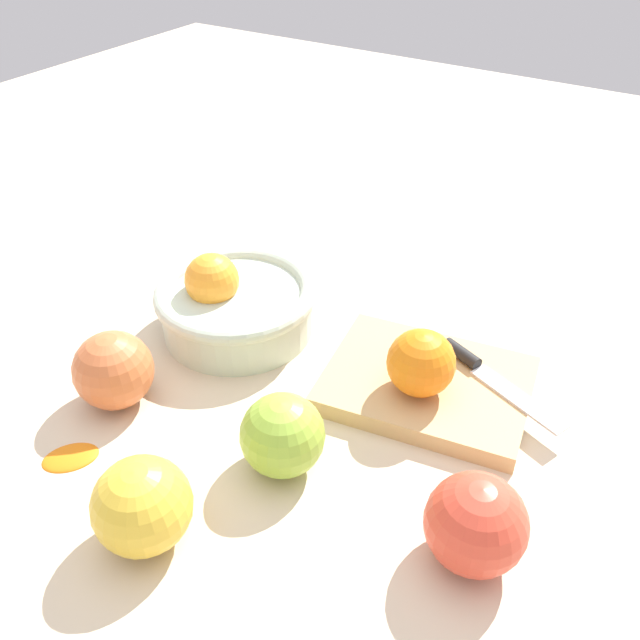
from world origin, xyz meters
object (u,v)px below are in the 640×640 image
(apple_front_left_2, at_px, (113,370))
(apple_front_center, at_px, (285,437))
(cutting_board, at_px, (427,385))
(orange_on_board, at_px, (421,363))
(apple_front_right, at_px, (476,524))
(knife, at_px, (485,372))
(bowl, at_px, (235,303))
(apple_front_left, at_px, (142,506))

(apple_front_left_2, xyz_separation_m, apple_front_center, (0.20, 0.02, -0.00))
(cutting_board, relative_size, orange_on_board, 3.03)
(apple_front_right, bearing_deg, knife, 108.25)
(bowl, relative_size, knife, 1.23)
(bowl, relative_size, apple_front_left, 2.27)
(cutting_board, xyz_separation_m, apple_front_left, (-0.12, -0.28, 0.03))
(knife, height_order, apple_front_center, apple_front_center)
(apple_front_right, bearing_deg, apple_front_left, -151.73)
(apple_front_right, bearing_deg, apple_front_left_2, -177.19)
(apple_front_left_2, bearing_deg, knife, 34.32)
(apple_front_right, bearing_deg, bowl, 157.77)
(cutting_board, height_order, apple_front_left, apple_front_left)
(bowl, bearing_deg, cutting_board, 4.38)
(apple_front_left, relative_size, apple_front_left_2, 1.01)
(knife, height_order, apple_front_left, apple_front_left)
(apple_front_left, bearing_deg, cutting_board, 67.17)
(cutting_board, xyz_separation_m, apple_front_center, (-0.07, -0.16, 0.03))
(cutting_board, bearing_deg, apple_front_left, -112.83)
(bowl, height_order, apple_front_right, bowl)
(bowl, distance_m, orange_on_board, 0.23)
(orange_on_board, height_order, apple_front_left_2, orange_on_board)
(bowl, relative_size, apple_front_center, 2.39)
(apple_front_right, xyz_separation_m, apple_front_center, (-0.18, -0.00, -0.00))
(bowl, xyz_separation_m, orange_on_board, (0.23, -0.00, 0.02))
(knife, bearing_deg, apple_front_left, -117.84)
(knife, distance_m, apple_front_center, 0.23)
(apple_front_left_2, relative_size, apple_front_center, 1.04)
(orange_on_board, xyz_separation_m, apple_front_left_2, (-0.26, -0.16, -0.01))
(apple_front_center, bearing_deg, apple_front_left, -113.17)
(cutting_board, xyz_separation_m, apple_front_left_2, (-0.26, -0.18, 0.03))
(bowl, bearing_deg, apple_front_right, -22.23)
(cutting_board, distance_m, apple_front_right, 0.20)
(orange_on_board, bearing_deg, apple_front_left_2, -148.96)
(bowl, bearing_deg, knife, 10.36)
(apple_front_right, bearing_deg, cutting_board, 125.05)
(bowl, height_order, apple_front_left_2, bowl)
(cutting_board, xyz_separation_m, apple_front_right, (0.11, -0.16, 0.03))
(apple_front_right, relative_size, apple_front_center, 1.06)
(cutting_board, height_order, apple_front_right, apple_front_right)
(orange_on_board, relative_size, knife, 0.45)
(orange_on_board, xyz_separation_m, apple_front_left, (-0.12, -0.26, -0.01))
(apple_front_left, bearing_deg, apple_front_left_2, 143.24)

